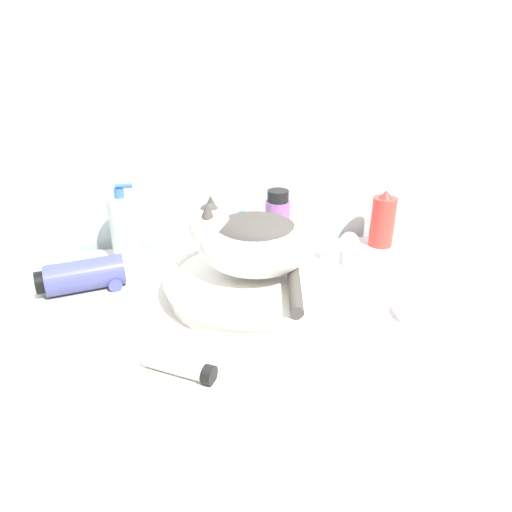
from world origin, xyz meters
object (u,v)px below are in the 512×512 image
soap_pump_bottle (124,228)px  spray_bottle_trigger (383,221)px  faucet (344,250)px  mouthwash_bottle (277,222)px  hair_dryer (85,276)px  soap_bar (410,311)px  deodorant_stick (243,232)px  cream_tube (180,367)px  cat (251,241)px

soap_pump_bottle → spray_bottle_trigger: (0.72, 0.00, -0.01)m
faucet → soap_pump_bottle: (-0.56, 0.17, 0.02)m
faucet → mouthwash_bottle: (-0.14, 0.17, 0.01)m
soap_pump_bottle → spray_bottle_trigger: soap_pump_bottle is taller
soap_pump_bottle → hair_dryer: 0.19m
mouthwash_bottle → soap_bar: (0.23, -0.37, -0.07)m
mouthwash_bottle → spray_bottle_trigger: size_ratio=1.07×
deodorant_stick → cream_tube: size_ratio=0.90×
mouthwash_bottle → spray_bottle_trigger: bearing=0.0°
faucet → soap_pump_bottle: soap_pump_bottle is taller
cat → hair_dryer: 0.41m
soap_pump_bottle → mouthwash_bottle: 0.42m
soap_pump_bottle → cream_tube: (0.16, -0.50, -0.07)m
soap_pump_bottle → mouthwash_bottle: size_ratio=1.19×
soap_pump_bottle → hair_dryer: size_ratio=1.01×
mouthwash_bottle → hair_dryer: (-0.49, -0.17, -0.05)m
deodorant_stick → cream_tube: bearing=-107.6°
mouthwash_bottle → hair_dryer: mouthwash_bottle is taller
soap_bar → mouthwash_bottle: bearing=122.1°
cat → mouthwash_bottle: size_ratio=1.84×
cat → spray_bottle_trigger: bearing=-140.9°
hair_dryer → cream_tube: bearing=108.9°
soap_pump_bottle → mouthwash_bottle: (0.42, 0.00, -0.00)m
deodorant_stick → soap_bar: (0.33, -0.37, -0.05)m
spray_bottle_trigger → hair_dryer: (-0.80, -0.17, -0.04)m
mouthwash_bottle → soap_bar: mouthwash_bottle is taller
faucet → hair_dryer: faucet is taller
mouthwash_bottle → hair_dryer: bearing=-161.3°
spray_bottle_trigger → deodorant_stick: bearing=180.0°
mouthwash_bottle → soap_bar: size_ratio=2.69×
cat → soap_bar: (0.33, -0.14, -0.12)m
soap_pump_bottle → faucet: bearing=-16.9°
deodorant_stick → soap_bar: bearing=-48.4°
cream_tube → deodorant_stick: bearing=72.4°
mouthwash_bottle → cream_tube: (-0.26, -0.50, -0.07)m
soap_pump_bottle → cat: bearing=-36.0°
faucet → deodorant_stick: 0.29m
cat → soap_bar: cat is taller
mouthwash_bottle → cream_tube: 0.57m
spray_bottle_trigger → hair_dryer: spray_bottle_trigger is taller
deodorant_stick → hair_dryer: 0.43m
cat → deodorant_stick: size_ratio=2.65×
mouthwash_bottle → cat: bearing=-113.2°
spray_bottle_trigger → mouthwash_bottle: bearing=180.0°
deodorant_stick → mouthwash_bottle: bearing=0.0°
cat → faucet: size_ratio=2.27×
soap_bar → faucet: bearing=114.7°
faucet → spray_bottle_trigger: bearing=-149.2°
deodorant_stick → soap_pump_bottle: (-0.32, 0.00, 0.03)m
spray_bottle_trigger → cat: bearing=-150.3°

